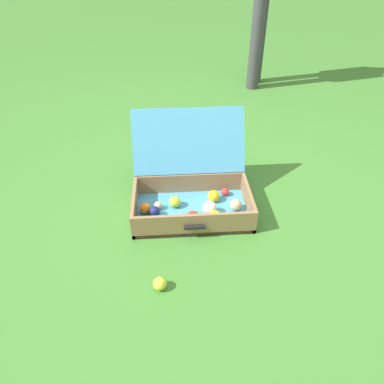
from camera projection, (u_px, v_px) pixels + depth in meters
name	position (u px, v px, depth m)	size (l,w,h in m)	color
ground_plane	(203.00, 211.00, 2.05)	(16.00, 16.00, 0.00)	#3D7A2D
open_suitcase	(192.00, 191.00, 2.01)	(0.65, 0.60, 0.48)	#4799C6
stray_ball_on_grass	(160.00, 284.00, 1.59)	(0.06, 0.06, 0.06)	#CCDB38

